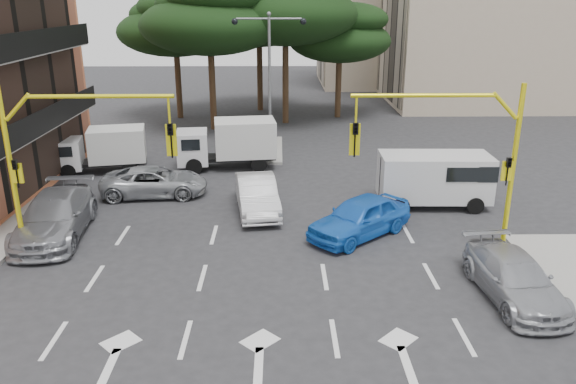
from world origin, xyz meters
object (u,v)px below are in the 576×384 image
(car_white_hatch, at_px, (257,195))
(car_silver_cross_a, at_px, (154,182))
(car_blue_compact, at_px, (360,217))
(car_silver_parked, at_px, (514,278))
(box_truck_b, at_px, (227,144))
(van_white, at_px, (434,180))
(signal_mast_right, at_px, (464,146))
(street_lamp_center, at_px, (269,58))
(signal_mast_left, at_px, (61,147))
(car_silver_wagon, at_px, (55,216))
(box_truck_a, at_px, (101,151))

(car_white_hatch, bearing_deg, car_silver_cross_a, 148.28)
(car_white_hatch, xyz_separation_m, car_blue_compact, (4.01, -2.67, 0.02))
(car_silver_parked, bearing_deg, box_truck_b, 120.77)
(car_silver_parked, bearing_deg, car_blue_compact, 125.81)
(car_silver_parked, distance_m, van_white, 8.07)
(car_silver_cross_a, bearing_deg, van_white, -101.28)
(car_silver_cross_a, height_order, van_white, van_white)
(car_white_hatch, bearing_deg, signal_mast_right, -36.84)
(box_truck_b, bearing_deg, signal_mast_right, -146.30)
(van_white, bearing_deg, car_silver_cross_a, -95.68)
(signal_mast_right, distance_m, car_silver_cross_a, 13.86)
(street_lamp_center, distance_m, car_white_hatch, 11.05)
(signal_mast_left, height_order, box_truck_b, signal_mast_left)
(signal_mast_left, relative_size, car_silver_parked, 1.31)
(car_white_hatch, bearing_deg, van_white, -3.19)
(signal_mast_right, xyz_separation_m, car_white_hatch, (-7.23, 4.01, -3.13))
(car_silver_wagon, height_order, box_truck_b, box_truck_b)
(box_truck_a, relative_size, box_truck_b, 0.89)
(signal_mast_right, xyz_separation_m, box_truck_b, (-9.02, 10.54, -2.59))
(street_lamp_center, bearing_deg, van_white, -52.32)
(car_blue_compact, xyz_separation_m, box_truck_a, (-12.29, 8.53, 0.38))
(box_truck_a, bearing_deg, signal_mast_left, 179.46)
(street_lamp_center, relative_size, box_truck_b, 1.48)
(signal_mast_right, relative_size, box_truck_a, 1.28)
(box_truck_a, bearing_deg, car_silver_parked, -140.65)
(street_lamp_center, distance_m, van_white, 12.59)
(car_silver_wagon, bearing_deg, street_lamp_center, 52.09)
(van_white, relative_size, box_truck_a, 1.00)
(car_silver_cross_a, xyz_separation_m, box_truck_b, (2.99, 4.41, 0.63))
(car_blue_compact, bearing_deg, car_silver_parked, -0.98)
(van_white, height_order, box_truck_b, box_truck_b)
(car_silver_wagon, relative_size, box_truck_a, 1.19)
(street_lamp_center, relative_size, car_white_hatch, 1.71)
(signal_mast_left, xyz_separation_m, car_blue_compact, (10.39, 1.34, -3.12))
(signal_mast_right, distance_m, car_blue_compact, 4.68)
(car_silver_cross_a, distance_m, car_silver_parked, 15.97)
(signal_mast_right, distance_m, street_lamp_center, 15.65)
(car_white_hatch, bearing_deg, car_silver_wagon, -169.67)
(street_lamp_center, distance_m, car_blue_compact, 13.96)
(car_silver_wagon, xyz_separation_m, box_truck_b, (5.78, 9.02, 0.48))
(car_white_hatch, relative_size, box_truck_b, 0.87)
(signal_mast_right, relative_size, car_silver_wagon, 1.08)
(car_silver_wagon, bearing_deg, box_truck_a, 89.61)
(car_silver_parked, xyz_separation_m, box_truck_a, (-16.31, 13.29, 0.49))
(signal_mast_right, distance_m, van_white, 5.38)
(street_lamp_center, distance_m, car_silver_parked, 19.60)
(car_white_hatch, bearing_deg, box_truck_a, 136.92)
(car_white_hatch, relative_size, box_truck_a, 0.97)
(signal_mast_right, height_order, car_blue_compact, signal_mast_right)
(car_silver_wagon, relative_size, van_white, 1.19)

